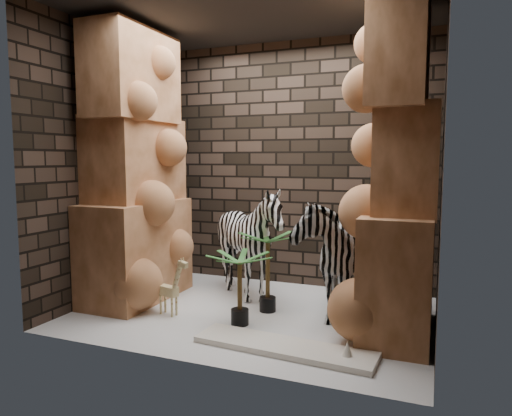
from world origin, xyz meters
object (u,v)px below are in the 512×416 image
at_px(zebra_left, 250,248).
at_px(surfboard, 284,347).
at_px(palm_front, 268,272).
at_px(giraffe_toy, 168,284).
at_px(palm_back, 240,289).
at_px(zebra_right, 328,245).

height_order(zebra_left, surfboard, zebra_left).
bearing_deg(palm_front, surfboard, -62.15).
xyz_separation_m(zebra_left, palm_front, (0.33, -0.32, -0.16)).
distance_m(zebra_left, giraffe_toy, 1.01).
bearing_deg(palm_back, giraffe_toy, -179.62).
xyz_separation_m(giraffe_toy, palm_front, (0.90, 0.47, 0.10)).
bearing_deg(palm_back, palm_front, 76.32).
bearing_deg(palm_front, zebra_right, 14.11).
bearing_deg(palm_back, zebra_right, 41.02).
height_order(zebra_left, palm_back, zebra_left).
height_order(palm_back, surfboard, palm_back).
distance_m(giraffe_toy, palm_front, 1.02).
xyz_separation_m(palm_front, surfboard, (0.46, -0.87, -0.39)).
bearing_deg(zebra_left, zebra_right, -16.50).
xyz_separation_m(zebra_right, surfboard, (-0.13, -1.02, -0.69)).
relative_size(giraffe_toy, palm_front, 0.75).
distance_m(zebra_right, palm_back, 1.00).
bearing_deg(giraffe_toy, surfboard, -2.20).
distance_m(zebra_right, giraffe_toy, 1.66).
distance_m(zebra_right, surfboard, 1.24).
height_order(zebra_right, palm_back, zebra_right).
distance_m(zebra_left, palm_back, 0.85).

